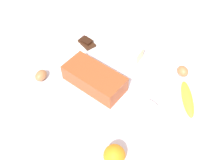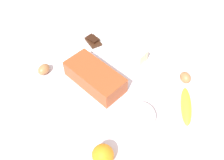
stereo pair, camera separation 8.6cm
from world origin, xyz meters
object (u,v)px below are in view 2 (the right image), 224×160
banana (186,106)px  egg_beside_bowl (185,77)px  flour_bowl (157,76)px  chocolate_plate (93,42)px  orange_fruit (103,155)px  sugar_bowl (139,116)px  loaf_pan (95,77)px  egg_near_butter (44,69)px  butter_block (137,55)px

banana → egg_beside_bowl: bearing=-45.6°
flour_bowl → chocolate_plate: (0.38, 0.09, -0.02)m
banana → chocolate_plate: (0.57, 0.08, -0.01)m
orange_fruit → chocolate_plate: (0.54, -0.32, -0.03)m
sugar_bowl → chocolate_plate: size_ratio=1.03×
loaf_pan → egg_near_butter: loaf_pan is taller
flour_bowl → egg_near_butter: (0.35, 0.39, -0.01)m
egg_near_butter → chocolate_plate: (0.03, -0.30, -0.01)m
chocolate_plate → egg_beside_bowl: bearing=-157.0°
banana → butter_block: butter_block is taller
butter_block → flour_bowl: bearing=174.2°
loaf_pan → chocolate_plate: loaf_pan is taller
loaf_pan → banana: (-0.35, -0.22, -0.02)m
banana → butter_block: 0.35m
loaf_pan → orange_fruit: (-0.32, 0.18, -0.00)m
loaf_pan → egg_beside_bowl: (-0.24, -0.34, -0.02)m
flour_bowl → egg_beside_bowl: flour_bowl is taller
loaf_pan → egg_beside_bowl: bearing=-134.1°
orange_fruit → banana: bearing=-93.5°
sugar_bowl → banana: sugar_bowl is taller
flour_bowl → orange_fruit: orange_fruit is taller
loaf_pan → egg_near_butter: 0.25m
loaf_pan → orange_fruit: same height
sugar_bowl → loaf_pan: bearing=6.0°
loaf_pan → orange_fruit: bearing=141.3°
sugar_bowl → banana: bearing=-111.1°
butter_block → chocolate_plate: butter_block is taller
flour_bowl → loaf_pan: bearing=55.5°
loaf_pan → flour_bowl: (-0.16, -0.23, -0.01)m
loaf_pan → sugar_bowl: (-0.27, -0.03, -0.01)m
orange_fruit → egg_near_butter: size_ratio=1.27×
egg_near_butter → egg_beside_bowl: same height
flour_bowl → orange_fruit: bearing=111.4°
butter_block → egg_beside_bowl: size_ratio=1.51×
sugar_bowl → butter_block: size_ratio=1.49×
banana → egg_near_butter: egg_near_butter is taller
butter_block → banana: bearing=176.4°
egg_near_butter → chocolate_plate: size_ratio=0.49×
flour_bowl → chocolate_plate: size_ratio=1.08×
banana → egg_near_butter: 0.66m
sugar_bowl → butter_block: 0.35m
butter_block → egg_near_butter: bearing=64.8°
egg_beside_bowl → butter_block: bearing=20.4°
orange_fruit → egg_beside_bowl: orange_fruit is taller
loaf_pan → banana: size_ratio=1.56×
sugar_bowl → chocolate_plate: (0.49, -0.11, -0.02)m
flour_bowl → egg_beside_bowl: size_ratio=2.36×
flour_bowl → butter_block: bearing=-5.8°
egg_near_butter → orange_fruit: bearing=177.1°
butter_block → egg_beside_bowl: bearing=-159.6°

